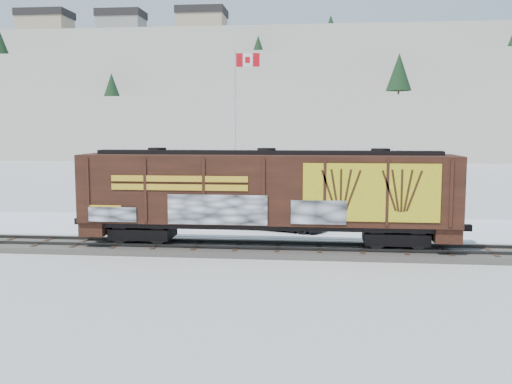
# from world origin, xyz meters

# --- Properties ---
(ground) EXTENTS (500.00, 500.00, 0.00)m
(ground) POSITION_xyz_m (0.00, 0.00, 0.00)
(ground) COLOR white
(ground) RESTS_ON ground
(rail_track) EXTENTS (50.00, 3.40, 0.43)m
(rail_track) POSITION_xyz_m (0.00, 0.00, 0.15)
(rail_track) COLOR #59544C
(rail_track) RESTS_ON ground
(parking_strip) EXTENTS (40.00, 8.00, 0.03)m
(parking_strip) POSITION_xyz_m (0.00, 7.50, 0.01)
(parking_strip) COLOR white
(parking_strip) RESTS_ON ground
(hillside) EXTENTS (360.00, 110.00, 93.00)m
(hillside) POSITION_xyz_m (-0.05, 139.79, 14.37)
(hillside) COLOR white
(hillside) RESTS_ON ground
(hopper_railcar) EXTENTS (18.00, 3.06, 4.56)m
(hopper_railcar) POSITION_xyz_m (3.42, -0.01, 2.97)
(hopper_railcar) COLOR black
(hopper_railcar) RESTS_ON rail_track
(flagpole) EXTENTS (2.30, 0.90, 11.80)m
(flagpole) POSITION_xyz_m (-0.18, 15.30, 4.38)
(flagpole) COLOR silver
(flagpole) RESTS_ON ground
(car_silver) EXTENTS (4.55, 2.35, 1.48)m
(car_silver) POSITION_xyz_m (-7.04, 8.18, 0.77)
(car_silver) COLOR #A4A6AB
(car_silver) RESTS_ON parking_strip
(car_white) EXTENTS (4.07, 1.54, 1.33)m
(car_white) POSITION_xyz_m (-1.01, 6.51, 0.69)
(car_white) COLOR white
(car_white) RESTS_ON parking_strip
(car_dark) EXTENTS (5.77, 3.81, 1.55)m
(car_dark) POSITION_xyz_m (3.76, 6.13, 0.81)
(car_dark) COLOR black
(car_dark) RESTS_ON parking_strip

